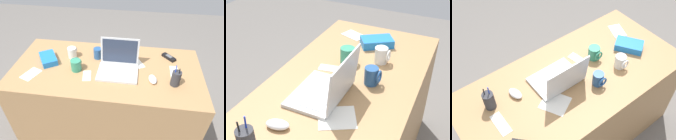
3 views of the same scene
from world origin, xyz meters
The scene contains 14 objects.
ground_plane centered at (0.00, 0.00, 0.00)m, with size 6.00×6.00×0.00m, color slate.
desk centered at (0.00, 0.00, 0.37)m, with size 1.56×0.75×0.73m, color #A87C4F.
laptop centered at (0.10, -0.02, 0.78)m, with size 0.32×0.26×0.24m.
computer_mouse centered at (0.38, -0.11, 0.75)m, with size 0.06×0.10×0.03m, color white.
coffee_mug_white centered at (-0.23, -0.06, 0.78)m, with size 0.08×0.09×0.09m.
coffee_mug_tall centered at (-0.32, 0.12, 0.78)m, with size 0.07×0.09×0.09m.
coffee_mug_spare centered at (-0.09, 0.14, 0.78)m, with size 0.07×0.08×0.09m.
cordless_phone centered at (0.52, 0.21, 0.75)m, with size 0.12×0.13×0.03m.
pen_holder centered at (0.54, -0.13, 0.79)m, with size 0.07×0.07×0.17m.
snack_bag centered at (-0.50, 0.02, 0.76)m, with size 0.12×0.20×0.05m, color blue.
paper_note_near_laptop centered at (0.22, 0.09, 0.74)m, with size 0.15×0.17×0.00m, color white.
paper_note_left centered at (0.55, 0.01, 0.74)m, with size 0.06×0.16×0.00m, color white.
paper_note_right centered at (-0.13, -0.12, 0.74)m, with size 0.06×0.12×0.00m, color white.
paper_note_front centered at (-0.58, -0.16, 0.74)m, with size 0.10×0.15×0.00m, color white.
Camera 1 is at (0.23, -1.31, 1.78)m, focal length 32.83 mm.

